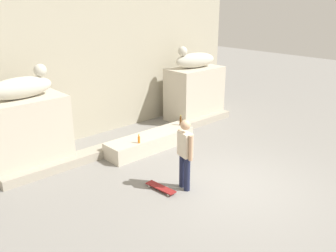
{
  "coord_description": "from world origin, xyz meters",
  "views": [
    {
      "loc": [
        -6.17,
        -4.49,
        4.16
      ],
      "look_at": [
        -0.36,
        1.89,
        1.1
      ],
      "focal_mm": 38.64,
      "sensor_mm": 36.0,
      "label": 1
    }
  ],
  "objects_px": {
    "skateboard": "(161,188)",
    "skater": "(185,152)",
    "statue_reclining_right": "(194,60)",
    "bottle_orange": "(139,139)",
    "bottle_brown": "(181,121)",
    "statue_reclining_left": "(22,87)"
  },
  "relations": [
    {
      "from": "statue_reclining_left",
      "to": "statue_reclining_right",
      "type": "bearing_deg",
      "value": -2.14
    },
    {
      "from": "skateboard",
      "to": "skater",
      "type": "bearing_deg",
      "value": 51.89
    },
    {
      "from": "bottle_brown",
      "to": "statue_reclining_right",
      "type": "bearing_deg",
      "value": 33.26
    },
    {
      "from": "skater",
      "to": "bottle_brown",
      "type": "relative_size",
      "value": 5.28
    },
    {
      "from": "bottle_brown",
      "to": "bottle_orange",
      "type": "relative_size",
      "value": 1.24
    },
    {
      "from": "bottle_orange",
      "to": "bottle_brown",
      "type": "bearing_deg",
      "value": 8.88
    },
    {
      "from": "statue_reclining_right",
      "to": "bottle_brown",
      "type": "height_order",
      "value": "statue_reclining_right"
    },
    {
      "from": "skateboard",
      "to": "bottle_orange",
      "type": "xyz_separation_m",
      "value": [
        0.74,
        1.74,
        0.48
      ]
    },
    {
      "from": "skateboard",
      "to": "statue_reclining_left",
      "type": "bearing_deg",
      "value": -157.43
    },
    {
      "from": "statue_reclining_right",
      "to": "skateboard",
      "type": "height_order",
      "value": "statue_reclining_right"
    },
    {
      "from": "statue_reclining_left",
      "to": "bottle_brown",
      "type": "bearing_deg",
      "value": -17.48
    },
    {
      "from": "statue_reclining_right",
      "to": "skater",
      "type": "height_order",
      "value": "statue_reclining_right"
    },
    {
      "from": "skateboard",
      "to": "bottle_orange",
      "type": "relative_size",
      "value": 3.19
    },
    {
      "from": "bottle_orange",
      "to": "skater",
      "type": "bearing_deg",
      "value": -97.72
    },
    {
      "from": "statue_reclining_left",
      "to": "bottle_orange",
      "type": "height_order",
      "value": "statue_reclining_left"
    },
    {
      "from": "statue_reclining_right",
      "to": "bottle_orange",
      "type": "relative_size",
      "value": 6.54
    },
    {
      "from": "bottle_brown",
      "to": "skater",
      "type": "bearing_deg",
      "value": -132.51
    },
    {
      "from": "statue_reclining_right",
      "to": "skateboard",
      "type": "relative_size",
      "value": 2.05
    },
    {
      "from": "statue_reclining_left",
      "to": "bottle_orange",
      "type": "xyz_separation_m",
      "value": [
        2.41,
        -1.46,
        -1.59
      ]
    },
    {
      "from": "bottle_orange",
      "to": "skateboard",
      "type": "bearing_deg",
      "value": -113.07
    },
    {
      "from": "statue_reclining_right",
      "to": "skater",
      "type": "xyz_separation_m",
      "value": [
        -3.93,
        -3.51,
        -1.21
      ]
    },
    {
      "from": "statue_reclining_right",
      "to": "bottle_brown",
      "type": "distance_m",
      "value": 2.65
    }
  ]
}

